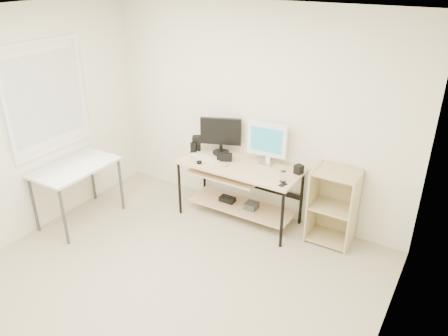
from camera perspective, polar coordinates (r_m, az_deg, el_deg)
name	(u,v)px	position (r m, az deg, el deg)	size (l,w,h in m)	color
room	(137,170)	(3.91, -11.28, -0.26)	(4.01, 4.01, 2.62)	#BBAE90
desk	(238,180)	(5.37, 1.81, -1.56)	(1.50, 0.65, 0.75)	beige
side_table	(76,172)	(5.56, -18.81, -0.50)	(0.60, 1.00, 0.75)	white
shelf_unit	(334,205)	(5.15, 14.18, -4.77)	(0.50, 0.40, 0.90)	tan
black_monitor	(221,134)	(5.48, -0.43, 4.53)	(0.50, 0.24, 0.47)	black
white_imac	(267,141)	(5.19, 5.65, 3.59)	(0.49, 0.16, 0.53)	silver
keyboard	(205,157)	(5.45, -2.53, 1.40)	(0.42, 0.12, 0.01)	white
mouse	(226,164)	(5.23, 0.20, 0.47)	(0.06, 0.10, 0.03)	#B2B2B7
center_speaker	(224,157)	(5.36, 0.06, 1.44)	(0.18, 0.08, 0.09)	black
speaker_left	(197,143)	(5.63, -3.59, 3.28)	(0.13, 0.13, 0.20)	black
speaker_right	(299,169)	(5.10, 9.74, -0.18)	(0.09, 0.09, 0.11)	black
audio_controller	(194,148)	(5.58, -4.00, 2.66)	(0.07, 0.05, 0.14)	black
volume_puck	(199,162)	(5.30, -3.26, 0.73)	(0.06, 0.06, 0.03)	black
smartphone	(283,185)	(4.84, 7.70, -2.18)	(0.05, 0.10, 0.01)	black
coaster	(283,182)	(4.90, 7.67, -1.80)	(0.08, 0.08, 0.01)	#956743
drinking_glass	(283,176)	(4.87, 7.72, -1.11)	(0.06, 0.06, 0.13)	white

